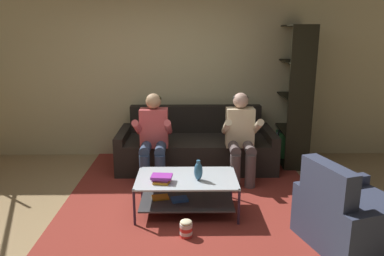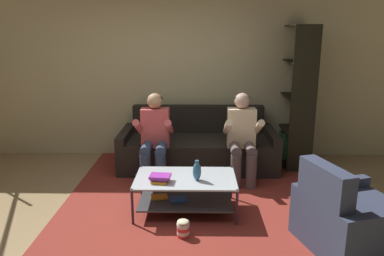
{
  "view_description": "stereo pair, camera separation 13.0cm",
  "coord_description": "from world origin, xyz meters",
  "px_view_note": "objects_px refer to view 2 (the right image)",
  "views": [
    {
      "loc": [
        0.36,
        -3.61,
        2.0
      ],
      "look_at": [
        0.43,
        0.77,
        0.87
      ],
      "focal_mm": 35.0,
      "sensor_mm": 36.0,
      "label": 1
    },
    {
      "loc": [
        0.49,
        -3.61,
        2.0
      ],
      "look_at": [
        0.43,
        0.77,
        0.87
      ],
      "focal_mm": 35.0,
      "sensor_mm": 36.0,
      "label": 2
    }
  ],
  "objects_px": {
    "armchair": "(351,220)",
    "popcorn_tub": "(183,229)",
    "coffee_table": "(185,189)",
    "couch": "(198,148)",
    "person_seated_left": "(155,134)",
    "person_seated_right": "(242,134)",
    "vase": "(197,171)",
    "bookshelf": "(297,110)",
    "book_stack": "(160,178)"
  },
  "relations": [
    {
      "from": "person_seated_right",
      "to": "book_stack",
      "type": "distance_m",
      "value": 1.48
    },
    {
      "from": "coffee_table",
      "to": "vase",
      "type": "relative_size",
      "value": 4.93
    },
    {
      "from": "coffee_table",
      "to": "person_seated_right",
      "type": "bearing_deg",
      "value": 51.47
    },
    {
      "from": "bookshelf",
      "to": "popcorn_tub",
      "type": "height_order",
      "value": "bookshelf"
    },
    {
      "from": "vase",
      "to": "book_stack",
      "type": "height_order",
      "value": "vase"
    },
    {
      "from": "couch",
      "to": "book_stack",
      "type": "distance_m",
      "value": 1.69
    },
    {
      "from": "person_seated_left",
      "to": "book_stack",
      "type": "relative_size",
      "value": 5.03
    },
    {
      "from": "book_stack",
      "to": "person_seated_right",
      "type": "bearing_deg",
      "value": 46.5
    },
    {
      "from": "coffee_table",
      "to": "person_seated_left",
      "type": "bearing_deg",
      "value": 115.2
    },
    {
      "from": "coffee_table",
      "to": "couch",
      "type": "bearing_deg",
      "value": 84.22
    },
    {
      "from": "book_stack",
      "to": "bookshelf",
      "type": "relative_size",
      "value": 0.11
    },
    {
      "from": "coffee_table",
      "to": "popcorn_tub",
      "type": "xyz_separation_m",
      "value": [
        0.0,
        -0.57,
        -0.18
      ]
    },
    {
      "from": "person_seated_left",
      "to": "person_seated_right",
      "type": "bearing_deg",
      "value": 0.03
    },
    {
      "from": "person_seated_right",
      "to": "book_stack",
      "type": "relative_size",
      "value": 5.06
    },
    {
      "from": "armchair",
      "to": "couch",
      "type": "bearing_deg",
      "value": 122.9
    },
    {
      "from": "person_seated_left",
      "to": "armchair",
      "type": "height_order",
      "value": "person_seated_left"
    },
    {
      "from": "armchair",
      "to": "book_stack",
      "type": "bearing_deg",
      "value": 162.38
    },
    {
      "from": "vase",
      "to": "armchair",
      "type": "bearing_deg",
      "value": -23.89
    },
    {
      "from": "couch",
      "to": "person_seated_left",
      "type": "xyz_separation_m",
      "value": [
        -0.59,
        -0.57,
        0.37
      ]
    },
    {
      "from": "book_stack",
      "to": "popcorn_tub",
      "type": "height_order",
      "value": "book_stack"
    },
    {
      "from": "person_seated_right",
      "to": "armchair",
      "type": "distance_m",
      "value": 1.89
    },
    {
      "from": "person_seated_left",
      "to": "vase",
      "type": "distance_m",
      "value": 1.17
    },
    {
      "from": "armchair",
      "to": "popcorn_tub",
      "type": "distance_m",
      "value": 1.61
    },
    {
      "from": "vase",
      "to": "bookshelf",
      "type": "xyz_separation_m",
      "value": [
        1.56,
        1.88,
        0.3
      ]
    },
    {
      "from": "bookshelf",
      "to": "popcorn_tub",
      "type": "relative_size",
      "value": 11.12
    },
    {
      "from": "person_seated_right",
      "to": "bookshelf",
      "type": "xyz_separation_m",
      "value": [
        0.95,
        0.87,
        0.16
      ]
    },
    {
      "from": "person_seated_left",
      "to": "bookshelf",
      "type": "relative_size",
      "value": 0.57
    },
    {
      "from": "couch",
      "to": "coffee_table",
      "type": "height_order",
      "value": "couch"
    },
    {
      "from": "coffee_table",
      "to": "popcorn_tub",
      "type": "distance_m",
      "value": 0.6
    },
    {
      "from": "coffee_table",
      "to": "armchair",
      "type": "height_order",
      "value": "armchair"
    },
    {
      "from": "couch",
      "to": "person_seated_left",
      "type": "bearing_deg",
      "value": -136.0
    },
    {
      "from": "coffee_table",
      "to": "vase",
      "type": "height_order",
      "value": "vase"
    },
    {
      "from": "person_seated_right",
      "to": "armchair",
      "type": "bearing_deg",
      "value": -62.87
    },
    {
      "from": "coffee_table",
      "to": "vase",
      "type": "bearing_deg",
      "value": -28.47
    },
    {
      "from": "coffee_table",
      "to": "vase",
      "type": "distance_m",
      "value": 0.29
    },
    {
      "from": "couch",
      "to": "armchair",
      "type": "height_order",
      "value": "couch"
    },
    {
      "from": "armchair",
      "to": "popcorn_tub",
      "type": "relative_size",
      "value": 5.74
    },
    {
      "from": "bookshelf",
      "to": "popcorn_tub",
      "type": "xyz_separation_m",
      "value": [
        -1.69,
        -2.37,
        -0.73
      ]
    },
    {
      "from": "couch",
      "to": "bookshelf",
      "type": "height_order",
      "value": "bookshelf"
    },
    {
      "from": "armchair",
      "to": "vase",
      "type": "bearing_deg",
      "value": 156.11
    },
    {
      "from": "vase",
      "to": "popcorn_tub",
      "type": "bearing_deg",
      "value": -105.4
    },
    {
      "from": "bookshelf",
      "to": "person_seated_left",
      "type": "bearing_deg",
      "value": -157.72
    },
    {
      "from": "coffee_table",
      "to": "armchair",
      "type": "relative_size",
      "value": 1.04
    },
    {
      "from": "vase",
      "to": "book_stack",
      "type": "distance_m",
      "value": 0.41
    },
    {
      "from": "person_seated_right",
      "to": "bookshelf",
      "type": "distance_m",
      "value": 1.3
    },
    {
      "from": "coffee_table",
      "to": "bookshelf",
      "type": "distance_m",
      "value": 2.54
    },
    {
      "from": "vase",
      "to": "popcorn_tub",
      "type": "relative_size",
      "value": 1.21
    },
    {
      "from": "person_seated_right",
      "to": "popcorn_tub",
      "type": "relative_size",
      "value": 6.38
    },
    {
      "from": "person_seated_left",
      "to": "armchair",
      "type": "bearing_deg",
      "value": -39.14
    },
    {
      "from": "couch",
      "to": "armchair",
      "type": "distance_m",
      "value": 2.65
    }
  ]
}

